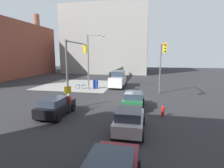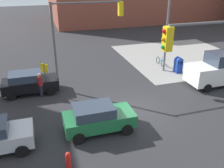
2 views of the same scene
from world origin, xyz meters
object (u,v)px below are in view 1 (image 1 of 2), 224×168
Objects in this scene: street_lamp_corner at (90,58)px; van_white_delivery at (118,79)px; mailbox_blue at (96,84)px; smokestack at (38,44)px; sedan_black at (56,106)px; traffic_signal_se_corner at (162,59)px; fire_hydrant at (163,111)px; traffic_signal_nw_corner at (75,60)px; pedestrian_crossing at (69,103)px; bicycle_leaning_on_fence at (81,86)px; hatchback_green at (134,99)px; coupe_silver at (129,120)px.

street_lamp_corner is 5.80m from van_white_delivery.
street_lamp_corner is 4.10m from mailbox_blue.
smokestack is 44.40m from sedan_black.
traffic_signal_se_corner is 10.94m from mailbox_blue.
mailbox_blue is 12.77m from sedan_black.
traffic_signal_nw_corner is at bearing 73.81° from fire_hydrant.
traffic_signal_nw_corner is 10.23m from traffic_signal_se_corner.
sedan_black is 14.97m from van_white_delivery.
bicycle_leaning_on_fence is (11.40, 3.40, -0.59)m from pedestrian_crossing.
hatchback_green is (-9.14, -6.61, 0.08)m from mailbox_blue.
bicycle_leaning_on_fence is (12.17, 2.55, -0.50)m from sedan_black.
traffic_signal_se_corner is 12.86m from bicycle_leaning_on_fence.
smokestack reaches higher than sedan_black.
coupe_silver is 6.15m from pedestrian_crossing.
street_lamp_corner is at bearing 3.82° from sedan_black.
sedan_black reaches higher than mailbox_blue.
sedan_black is at bearing 169.02° from van_white_delivery.
smokestack is 40.75m from traffic_signal_nw_corner.
traffic_signal_nw_corner is 1.00× the size of traffic_signal_se_corner.
street_lamp_corner is 4.57× the size of bicycle_leaning_on_fence.
bicycle_leaning_on_fence is at bearing -7.60° from pedestrian_crossing.
bicycle_leaning_on_fence is (-23.46, -22.80, -8.23)m from smokestack.
traffic_signal_nw_corner is 9.51m from mailbox_blue.
van_white_delivery is at bearing 24.57° from fire_hydrant.
van_white_delivery is (2.96, -3.63, -3.42)m from street_lamp_corner.
street_lamp_corner reaches higher than bicycle_leaning_on_fence.
street_lamp_corner reaches higher than hatchback_green.
coupe_silver and hatchback_green have the same top height.
bicycle_leaning_on_fence is at bearing 105.28° from mailbox_blue.
van_white_delivery is 6.03m from bicycle_leaning_on_fence.
coupe_silver is at bearing -155.24° from mailbox_blue.
coupe_silver is at bearing -106.33° from sedan_black.
traffic_signal_nw_corner reaches higher than hatchback_green.
traffic_signal_se_corner is at bearing -69.56° from pedestrian_crossing.
traffic_signal_se_corner is at bearing -2.32° from fire_hydrant.
van_white_delivery is 3.01× the size of pedestrian_crossing.
smokestack reaches higher than mailbox_blue.
van_white_delivery is at bearing -64.92° from bicycle_leaning_on_fence.
street_lamp_corner reaches higher than coupe_silver.
street_lamp_corner is 11.41m from hatchback_green.
coupe_silver is 2.15× the size of pedestrian_crossing.
traffic_signal_nw_corner is 9.96m from fire_hydrant.
mailbox_blue is 12.06m from pedestrian_crossing.
hatchback_green is at bearing -144.13° from mailbox_blue.
traffic_signal_se_corner reaches higher than mailbox_blue.
pedestrian_crossing is (-12.00, -1.20, 0.17)m from mailbox_blue.
fire_hydrant is at bearing -132.93° from bicycle_leaning_on_fence.
fire_hydrant is 4.24m from coupe_silver.
traffic_signal_nw_corner is 1.62× the size of sedan_black.
coupe_silver is at bearing -152.15° from street_lamp_corner.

